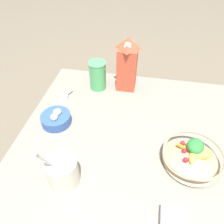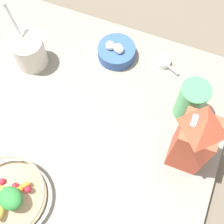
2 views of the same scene
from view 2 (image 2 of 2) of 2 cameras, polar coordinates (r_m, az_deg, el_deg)
ground_plane at (r=1.02m, az=-8.52°, el=-5.19°), size 6.00×6.00×0.00m
countertop at (r=0.99m, az=-8.71°, el=-4.73°), size 0.93×0.93×0.05m
fruit_bowl at (r=0.92m, az=-18.72°, el=-14.27°), size 0.22×0.22×0.09m
milk_carton at (r=0.84m, az=14.69°, el=-5.01°), size 0.09×0.09×0.27m
yogurt_tub at (r=1.07m, az=-14.94°, el=10.74°), size 0.10×0.12×0.23m
drinking_cup at (r=0.95m, az=14.27°, el=1.97°), size 0.09×0.09×0.15m
measuring_scoop at (r=1.09m, az=9.49°, el=8.93°), size 0.05×0.09×0.02m
garlic_bowl at (r=1.08m, az=0.81°, el=10.99°), size 0.13×0.13×0.07m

